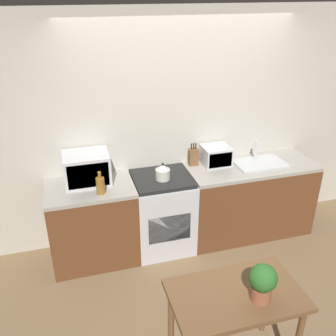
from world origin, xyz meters
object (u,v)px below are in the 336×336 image
microwave (87,168)px  toaster_oven (216,155)px  dining_table (235,305)px  bottle (100,185)px  stove_range (162,212)px  kettle (163,172)px

microwave → toaster_oven: (1.46, 0.04, -0.05)m
dining_table → bottle: bearing=117.8°
stove_range → microwave: size_ratio=1.93×
microwave → bottle: size_ratio=1.97×
bottle → toaster_oven: size_ratio=0.77×
stove_range → microwave: bearing=172.4°
kettle → microwave: 0.79m
toaster_oven → dining_table: 1.92m
microwave → dining_table: bearing=-63.3°
toaster_oven → dining_table: bearing=-107.8°
stove_range → bottle: (-0.67, -0.17, 0.54)m
microwave → bottle: (0.10, -0.27, -0.07)m
kettle → toaster_oven: bearing=15.7°
kettle → microwave: microwave is taller
microwave → dining_table: microwave is taller
kettle → stove_range: bearing=86.8°
bottle → toaster_oven: 1.39m
kettle → toaster_oven: 0.71m
stove_range → bottle: bottle is taller
stove_range → kettle: bearing=-93.2°
microwave → bottle: microwave is taller
kettle → dining_table: kettle is taller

